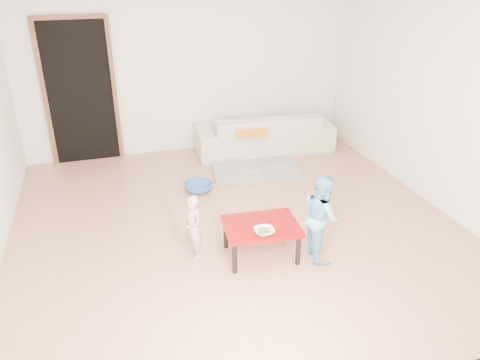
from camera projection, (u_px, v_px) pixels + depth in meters
name	position (u px, v px, depth m)	size (l,w,h in m)	color
floor	(235.00, 223.00, 5.45)	(5.00, 5.00, 0.01)	#BE7951
back_wall	(189.00, 67.00, 7.05)	(5.00, 0.02, 2.60)	white
right_wall	(437.00, 97.00, 5.54)	(0.02, 5.00, 2.60)	white
doorway	(80.00, 94.00, 6.74)	(1.02, 0.08, 2.11)	brown
sofa	(264.00, 132.00, 7.37)	(2.13, 0.83, 0.62)	beige
cushion	(250.00, 129.00, 7.01)	(0.47, 0.42, 0.13)	orange
red_table	(261.00, 240.00, 4.79)	(0.75, 0.56, 0.37)	maroon
bowl	(264.00, 231.00, 4.54)	(0.20, 0.20, 0.05)	white
broccoli	(264.00, 231.00, 4.54)	(0.12, 0.12, 0.06)	#2D5919
child_pink	(193.00, 228.00, 4.69)	(0.25, 0.17, 0.70)	#DA6376
child_blue	(322.00, 217.00, 4.68)	(0.44, 0.34, 0.91)	#66B8EE
basin	(199.00, 187.00, 6.17)	(0.38, 0.38, 0.12)	#2E65AF
blanket	(254.00, 166.00, 6.87)	(1.21, 1.01, 0.06)	gray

